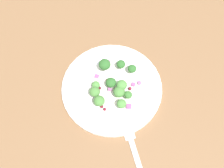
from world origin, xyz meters
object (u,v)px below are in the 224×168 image
Objects in this scene: broccoli_floret_1 at (99,101)px; fork at (137,159)px; broccoli_floret_2 at (112,82)px; broccoli_floret_0 at (118,92)px; plate at (112,87)px.

fork is (0.85, 15.40, -2.90)cm from broccoli_floret_1.
broccoli_floret_0 is at bearing 81.61° from broccoli_floret_2.
broccoli_floret_1 is 5.79cm from broccoli_floret_2.
broccoli_floret_1 is at bearing -12.73° from broccoli_floret_0.
broccoli_floret_1 reaches higher than fork.
fork is (6.03, 17.15, -0.61)cm from plate.
broccoli_floret_2 is at bearing -98.39° from broccoli_floret_0.
broccoli_floret_2 is at bearing -158.65° from broccoli_floret_1.
broccoli_floret_1 is at bearing -93.16° from fork.
broccoli_floret_0 reaches higher than broccoli_floret_2.
fork is at bearing 68.05° from broccoli_floret_0.
broccoli_floret_1 is 15.69cm from fork.
broccoli_floret_0 is 0.16× the size of fork.
broccoli_floret_1 reaches higher than plate.
broccoli_floret_2 reaches higher than fork.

